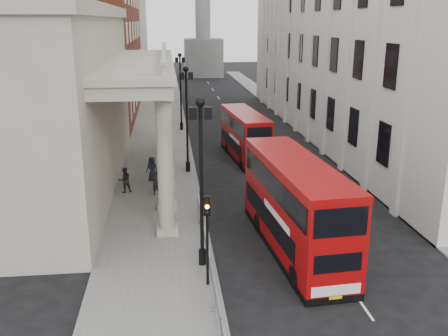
# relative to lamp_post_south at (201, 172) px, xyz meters

# --- Properties ---
(ground) EXTENTS (260.00, 260.00, 0.00)m
(ground) POSITION_rel_lamp_post_south_xyz_m (0.60, -4.00, -4.91)
(ground) COLOR black
(ground) RESTS_ON ground
(sidewalk_west) EXTENTS (6.00, 140.00, 0.12)m
(sidewalk_west) POSITION_rel_lamp_post_south_xyz_m (-2.40, 26.00, -4.85)
(sidewalk_west) COLOR slate
(sidewalk_west) RESTS_ON ground
(sidewalk_east) EXTENTS (3.00, 140.00, 0.12)m
(sidewalk_east) POSITION_rel_lamp_post_south_xyz_m (14.10, 26.00, -4.85)
(sidewalk_east) COLOR slate
(sidewalk_east) RESTS_ON ground
(kerb) EXTENTS (0.20, 140.00, 0.14)m
(kerb) POSITION_rel_lamp_post_south_xyz_m (0.55, 26.00, -4.84)
(kerb) COLOR slate
(kerb) RESTS_ON ground
(portico_building) EXTENTS (9.00, 28.00, 12.00)m
(portico_building) POSITION_rel_lamp_post_south_xyz_m (-9.90, 14.00, 1.09)
(portico_building) COLOR gray
(portico_building) RESTS_ON ground
(brick_building) EXTENTS (9.00, 32.00, 22.00)m
(brick_building) POSITION_rel_lamp_post_south_xyz_m (-9.90, 44.00, 6.09)
(brick_building) COLOR maroon
(brick_building) RESTS_ON ground
(west_building_far) EXTENTS (9.00, 30.00, 20.00)m
(west_building_far) POSITION_rel_lamp_post_south_xyz_m (-9.90, 76.00, 5.09)
(west_building_far) COLOR gray
(west_building_far) RESTS_ON ground
(east_building) EXTENTS (8.00, 55.00, 25.00)m
(east_building) POSITION_rel_lamp_post_south_xyz_m (16.60, 28.00, 7.59)
(east_building) COLOR silver
(east_building) RESTS_ON ground
(lamp_post_south) EXTENTS (1.05, 0.44, 8.32)m
(lamp_post_south) POSITION_rel_lamp_post_south_xyz_m (0.00, 0.00, 0.00)
(lamp_post_south) COLOR black
(lamp_post_south) RESTS_ON sidewalk_west
(lamp_post_mid) EXTENTS (1.05, 0.44, 8.32)m
(lamp_post_mid) POSITION_rel_lamp_post_south_xyz_m (0.00, 16.00, 0.00)
(lamp_post_mid) COLOR black
(lamp_post_mid) RESTS_ON sidewalk_west
(lamp_post_north) EXTENTS (1.05, 0.44, 8.32)m
(lamp_post_north) POSITION_rel_lamp_post_south_xyz_m (0.00, 32.00, 0.00)
(lamp_post_north) COLOR black
(lamp_post_north) RESTS_ON sidewalk_west
(traffic_light) EXTENTS (0.28, 0.33, 4.30)m
(traffic_light) POSITION_rel_lamp_post_south_xyz_m (0.10, -2.02, -1.80)
(traffic_light) COLOR black
(traffic_light) RESTS_ON sidewalk_west
(crowd_barriers) EXTENTS (0.50, 18.75, 1.10)m
(crowd_barriers) POSITION_rel_lamp_post_south_xyz_m (0.25, -1.77, -4.24)
(crowd_barriers) COLOR gray
(crowd_barriers) RESTS_ON sidewalk_west
(bus_near) EXTENTS (3.58, 11.45, 4.87)m
(bus_near) POSITION_rel_lamp_post_south_xyz_m (5.00, 1.45, -2.37)
(bus_near) COLOR #A10708
(bus_near) RESTS_ON ground
(bus_far) EXTENTS (3.20, 9.73, 4.13)m
(bus_far) POSITION_rel_lamp_post_south_xyz_m (5.17, 19.86, -2.75)
(bus_far) COLOR #970708
(bus_far) RESTS_ON ground
(pedestrian_a) EXTENTS (0.74, 0.66, 1.69)m
(pedestrian_a) POSITION_rel_lamp_post_south_xyz_m (-2.43, 10.77, -3.94)
(pedestrian_a) COLOR #222227
(pedestrian_a) RESTS_ON sidewalk_west
(pedestrian_b) EXTENTS (1.06, 0.93, 1.81)m
(pedestrian_b) POSITION_rel_lamp_post_south_xyz_m (-4.62, 11.42, -3.88)
(pedestrian_b) COLOR black
(pedestrian_b) RESTS_ON sidewalk_west
(pedestrian_c) EXTENTS (1.07, 0.91, 1.86)m
(pedestrian_c) POSITION_rel_lamp_post_south_xyz_m (-2.78, 13.89, -3.86)
(pedestrian_c) COLOR black
(pedestrian_c) RESTS_ON sidewalk_west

